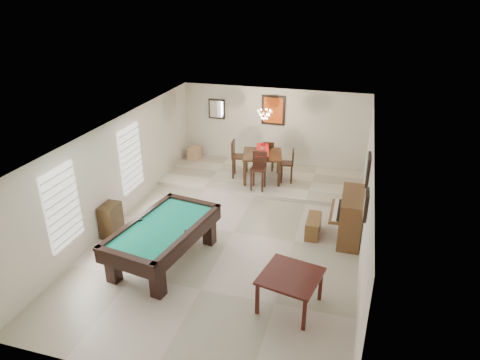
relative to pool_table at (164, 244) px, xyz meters
The scene contains 26 objects.
ground_plane 1.93m from the pool_table, 54.34° to the left, with size 6.00×9.00×0.02m, color beige.
wall_back 6.19m from the pool_table, 79.69° to the left, with size 6.00×0.04×2.60m, color silver.
wall_front 3.28m from the pool_table, 69.73° to the right, with size 6.00×0.04×2.60m, color silver.
wall_left 2.59m from the pool_table, 141.22° to the left, with size 0.04×9.00×2.60m, color silver.
wall_right 4.46m from the pool_table, 20.47° to the left, with size 0.04×9.00×2.60m, color silver.
ceiling 2.87m from the pool_table, 54.34° to the left, with size 6.00×9.00×0.04m, color white.
dining_step 4.92m from the pool_table, 77.07° to the left, with size 6.00×2.50×0.12m, color beige.
window_left_front 2.21m from the pool_table, 160.29° to the right, with size 0.06×1.00×1.70m, color white.
window_left_rear 3.00m from the pool_table, 131.34° to the left, with size 0.06×1.00×1.70m, color white.
pool_table is the anchor object (origin of this frame).
square_table 2.95m from the pool_table, 13.90° to the right, with size 1.03×1.03×0.71m, color #33100C, non-canonical shape.
upright_piano 4.23m from the pool_table, 29.10° to the left, with size 0.77×1.38×1.15m, color brown, non-canonical shape.
piano_bench 3.59m from the pool_table, 33.71° to the left, with size 0.31×0.80×0.45m, color brown.
apothecary_chest 1.80m from the pool_table, 159.55° to the left, with size 0.36×0.54×0.82m, color black.
dining_table 4.69m from the pool_table, 76.44° to the left, with size 1.15×1.15×0.95m, color black, non-canonical shape.
flower_vase 4.75m from the pool_table, 76.44° to the left, with size 0.13×0.13×0.22m, color red, non-canonical shape.
dining_chair_south 4.02m from the pool_table, 73.36° to the left, with size 0.41×0.41×1.11m, color black, non-canonical shape.
dining_chair_north 5.47m from the pool_table, 78.22° to the left, with size 0.36×0.36×0.97m, color black, non-canonical shape.
dining_chair_west 4.56m from the pool_table, 85.06° to the left, with size 0.43×0.43×1.15m, color black, non-canonical shape.
dining_chair_east 4.97m from the pool_table, 68.16° to the left, with size 0.37×0.37×1.00m, color black, non-canonical shape.
corner_bench 5.78m from the pool_table, 105.03° to the left, with size 0.36×0.45×0.40m, color tan.
chandelier 5.17m from the pool_table, 76.94° to the left, with size 0.44×0.44×0.60m, color #FFE5B2, non-canonical shape.
back_painting 6.26m from the pool_table, 79.62° to the left, with size 0.75×0.06×0.95m, color #D84C14.
back_mirror 6.20m from the pool_table, 97.64° to the left, with size 0.55×0.06×0.65m, color white.
right_picture_upper 4.69m from the pool_table, 24.27° to the left, with size 0.06×0.55×0.65m, color slate.
right_picture_lower 4.28m from the pool_table, ahead, with size 0.06×0.45×0.55m, color gray.
Camera 1 is at (2.63, -8.61, 5.52)m, focal length 32.00 mm.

